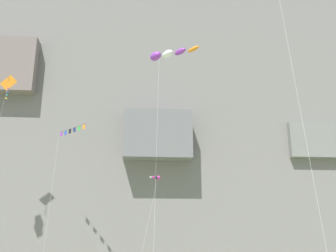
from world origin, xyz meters
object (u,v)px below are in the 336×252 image
object	(u,v)px
kite_banner_upper_left	(71,134)
kite_windsock_far_right	(156,178)
kite_windsock_low_center	(167,54)
kite_diamond_low_left	(8,86)

from	to	relation	value
kite_banner_upper_left	kite_windsock_far_right	size ratio (longest dim) A/B	1.57
kite_banner_upper_left	kite_windsock_far_right	world-z (taller)	kite_banner_upper_left
kite_banner_upper_left	kite_windsock_low_center	bearing A→B (deg)	-47.48
kite_diamond_low_left	kite_banner_upper_left	world-z (taller)	kite_diamond_low_left
kite_diamond_low_left	kite_windsock_far_right	world-z (taller)	kite_diamond_low_left
kite_diamond_low_left	kite_windsock_low_center	xyz separation A→B (m)	(20.77, -12.78, -0.83)
kite_diamond_low_left	kite_windsock_low_center	size ratio (longest dim) A/B	1.08
kite_banner_upper_left	kite_windsock_low_center	size ratio (longest dim) A/B	0.75
kite_banner_upper_left	kite_windsock_low_center	world-z (taller)	kite_windsock_low_center
kite_banner_upper_left	kite_windsock_low_center	distance (m)	18.34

